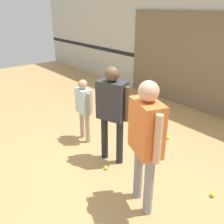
# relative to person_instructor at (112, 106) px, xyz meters

# --- Properties ---
(ground_plane) EXTENTS (16.00, 16.00, 0.00)m
(ground_plane) POSITION_rel_person_instructor_xyz_m (-0.04, -0.01, -1.00)
(ground_plane) COLOR tan
(wall_back) EXTENTS (16.00, 0.07, 3.20)m
(wall_back) POSITION_rel_person_instructor_xyz_m (-0.04, 3.14, 0.59)
(wall_back) COLOR beige
(wall_back) RESTS_ON ground_plane
(wall_panel) EXTENTS (3.28, 0.05, 2.32)m
(wall_panel) POSITION_rel_person_instructor_xyz_m (-1.04, 3.08, 0.16)
(wall_panel) COLOR #756047
(wall_panel) RESTS_ON ground_plane
(person_instructor) EXTENTS (0.59, 0.38, 1.62)m
(person_instructor) POSITION_rel_person_instructor_xyz_m (0.00, 0.00, 0.00)
(person_instructor) COLOR #232328
(person_instructor) RESTS_ON ground_plane
(person_student_left) EXTENTS (0.46, 0.22, 1.22)m
(person_student_left) POSITION_rel_person_instructor_xyz_m (-0.87, 0.03, -0.25)
(person_student_left) COLOR tan
(person_student_left) RESTS_ON ground_plane
(person_student_right) EXTENTS (0.61, 0.41, 1.71)m
(person_student_right) POSITION_rel_person_instructor_xyz_m (1.06, -0.35, 0.05)
(person_student_right) COLOR gray
(person_student_right) RESTS_ON ground_plane
(racket_spare_on_floor) EXTENTS (0.41, 0.53, 0.03)m
(racket_spare_on_floor) POSITION_rel_person_instructor_xyz_m (-0.05, 1.32, -0.99)
(racket_spare_on_floor) COLOR #C6D838
(racket_spare_on_floor) RESTS_ON ground_plane
(tennis_ball_near_instructor) EXTENTS (0.07, 0.07, 0.07)m
(tennis_ball_near_instructor) POSITION_rel_person_instructor_xyz_m (0.16, -0.26, -0.97)
(tennis_ball_near_instructor) COLOR #CCE038
(tennis_ball_near_instructor) RESTS_ON ground_plane
(tennis_ball_by_spare_racket) EXTENTS (0.07, 0.07, 0.07)m
(tennis_ball_by_spare_racket) POSITION_rel_person_instructor_xyz_m (0.16, 1.30, -0.97)
(tennis_ball_by_spare_racket) COLOR #CCE038
(tennis_ball_by_spare_racket) RESTS_ON ground_plane
(tennis_ball_stray_left) EXTENTS (0.07, 0.07, 0.07)m
(tennis_ball_stray_left) POSITION_rel_person_instructor_xyz_m (1.59, 0.50, -0.97)
(tennis_ball_stray_left) COLOR #CCE038
(tennis_ball_stray_left) RESTS_ON ground_plane
(tennis_ball_stray_right) EXTENTS (0.07, 0.07, 0.07)m
(tennis_ball_stray_right) POSITION_rel_person_instructor_xyz_m (-0.34, 0.92, -0.97)
(tennis_ball_stray_right) COLOR #CCE038
(tennis_ball_stray_right) RESTS_ON ground_plane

